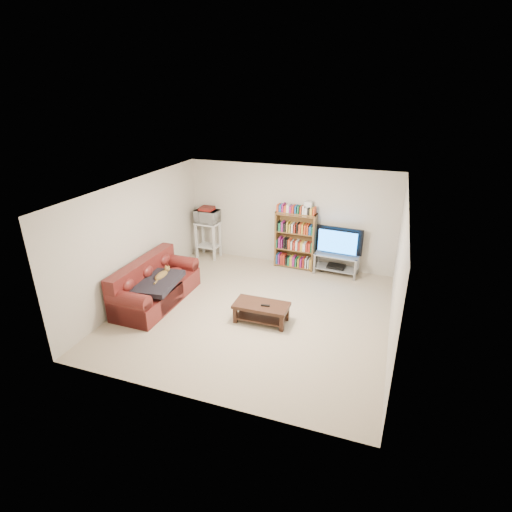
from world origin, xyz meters
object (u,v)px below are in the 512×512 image
at_px(coffee_table, 261,309).
at_px(bookshelf, 295,240).
at_px(sofa, 154,287).
at_px(tv_stand, 337,261).

height_order(coffee_table, bookshelf, bookshelf).
relative_size(sofa, bookshelf, 1.49).
bearing_deg(bookshelf, coffee_table, -87.31).
height_order(sofa, coffee_table, sofa).
bearing_deg(sofa, coffee_table, 0.47).
relative_size(sofa, coffee_table, 2.02).
height_order(sofa, tv_stand, sofa).
bearing_deg(bookshelf, sofa, -129.33).
distance_m(sofa, tv_stand, 4.12).
xyz_separation_m(sofa, coffee_table, (2.29, -0.01, -0.05)).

